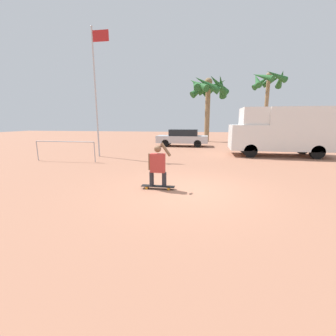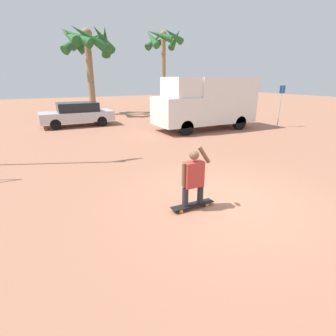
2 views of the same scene
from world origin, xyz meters
The scene contains 9 objects.
ground_plane centered at (0.00, 0.00, 0.00)m, with size 80.00×80.00×0.00m, color #A36B51.
skateboard centered at (-0.92, 0.06, 0.08)m, with size 1.06×0.22×0.10m.
person_skateboarder centered at (-0.92, 0.06, 0.80)m, with size 0.72×0.22×1.38m.
camper_van centered at (5.10, 8.18, 1.59)m, with size 5.84×2.29×2.91m.
parked_car_silver centered at (-1.41, 12.76, 0.75)m, with size 4.33×1.83×1.44m.
palm_tree_near_van centered at (5.74, 15.03, 5.30)m, with size 3.10×3.15×6.41m.
palm_tree_center_background centered at (0.64, 17.73, 5.37)m, with size 4.37×4.35×6.66m.
flagpole centered at (-5.77, 6.10, 4.14)m, with size 1.03×0.12×7.25m.
plaza_railing_segment centered at (-6.83, 4.21, 0.88)m, with size 3.39×0.05×1.08m.
Camera 1 is at (0.51, -6.62, 2.09)m, focal length 24.00 mm.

